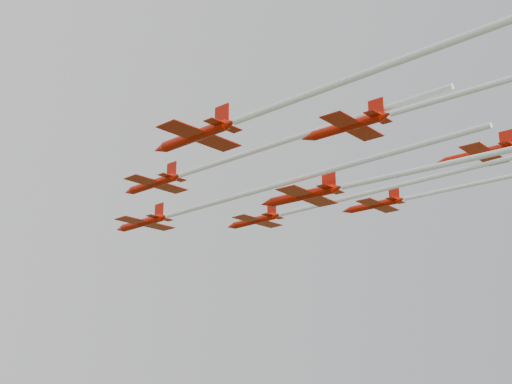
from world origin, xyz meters
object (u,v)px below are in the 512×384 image
jet_row2_left (210,165)px  jet_lead (212,203)px  jet_row2_right (344,199)px  jet_row3_left (303,96)px  jet_row3_right (469,185)px  jet_row3_mid (369,181)px  jet_row4_left (434,101)px

jet_row2_left → jet_lead: bearing=44.9°
jet_row2_right → jet_row3_left: bearing=-150.0°
jet_lead → jet_row3_right: 35.06m
jet_row2_left → jet_row3_mid: bearing=-53.3°
jet_row3_right → jet_row3_mid: bearing=169.9°
jet_row2_right → jet_row4_left: 31.71m
jet_lead → jet_row3_mid: (9.16, -22.41, -1.55)m
jet_row3_mid → jet_row4_left: size_ratio=1.06×
jet_row2_right → jet_row3_right: jet_row3_right is taller
jet_row2_right → jet_row3_mid: 12.99m
jet_lead → jet_row3_left: 34.85m
jet_row2_left → jet_row3_mid: 19.10m
jet_row2_right → jet_row3_left: jet_row3_left is taller
jet_row3_left → jet_row3_right: (37.04, 14.47, 1.43)m
jet_row2_left → jet_row4_left: (8.53, -28.93, -0.94)m
jet_row2_left → jet_row4_left: jet_row2_left is taller
jet_row3_mid → jet_row3_right: bearing=-12.3°
jet_row3_left → jet_row3_right: size_ratio=1.06×
jet_row2_left → jet_row4_left: 30.18m
jet_lead → jet_row3_right: (29.10, -19.45, 2.03)m
jet_lead → jet_row3_mid: jet_lead is taller
jet_row3_left → jet_row3_right: bearing=4.5°
jet_row2_right → jet_row2_left: bearing=165.2°
jet_row2_right → jet_row3_left: 32.32m
jet_row3_left → jet_row4_left: jet_row3_left is taller
jet_lead → jet_row3_left: (-7.94, -33.92, 0.60)m
jet_row4_left → jet_lead: bearing=74.0°
jet_row2_right → jet_row4_left: size_ratio=1.44×
jet_row2_left → jet_row3_left: bearing=-111.5°
jet_row2_left → jet_row4_left: bearing=-90.2°
jet_row2_left → jet_row3_left: size_ratio=0.79×
jet_row3_right → jet_row2_left: bearing=148.1°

